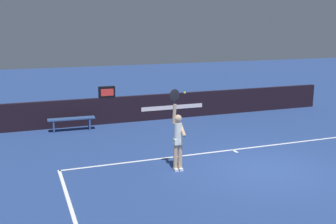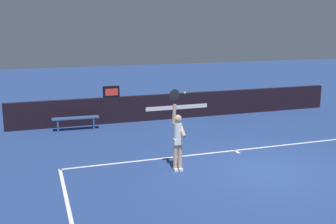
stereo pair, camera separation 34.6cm
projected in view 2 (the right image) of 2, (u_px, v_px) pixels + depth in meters
ground_plane at (267, 170)px, 11.42m from camera, size 60.00×60.00×0.00m
court_lines at (289, 184)px, 10.47m from camera, size 11.13×6.05×0.00m
back_wall at (181, 106)px, 17.69m from camera, size 14.49×0.21×1.09m
speed_display at (111, 92)px, 16.57m from camera, size 0.66×0.19×0.46m
tennis_player at (178, 137)px, 11.23m from camera, size 0.44×0.45×2.34m
tennis_ball at (185, 93)px, 11.13m from camera, size 0.07×0.07×0.07m
courtside_bench_near at (76, 120)px, 15.65m from camera, size 1.78×0.43×0.51m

